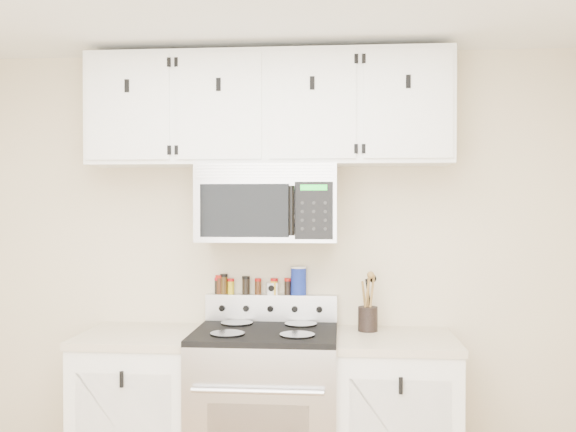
{
  "coord_description": "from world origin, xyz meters",
  "views": [
    {
      "loc": [
        0.4,
        -1.97,
        1.62
      ],
      "look_at": [
        0.12,
        1.45,
        1.56
      ],
      "focal_mm": 40.0,
      "sensor_mm": 36.0,
      "label": 1
    }
  ],
  "objects_px": {
    "microwave": "(268,203)",
    "salt_canister": "(299,280)",
    "range": "(266,416)",
    "utensil_crock": "(368,317)"
  },
  "relations": [
    {
      "from": "microwave",
      "to": "salt_canister",
      "type": "xyz_separation_m",
      "value": [
        0.16,
        0.16,
        -0.45
      ]
    },
    {
      "from": "range",
      "to": "utensil_crock",
      "type": "xyz_separation_m",
      "value": [
        0.55,
        0.16,
        0.51
      ]
    },
    {
      "from": "range",
      "to": "utensil_crock",
      "type": "distance_m",
      "value": 0.77
    },
    {
      "from": "salt_canister",
      "to": "utensil_crock",
      "type": "bearing_deg",
      "value": -17.45
    },
    {
      "from": "microwave",
      "to": "utensil_crock",
      "type": "distance_m",
      "value": 0.84
    },
    {
      "from": "range",
      "to": "microwave",
      "type": "xyz_separation_m",
      "value": [
        0.0,
        0.13,
        1.14
      ]
    },
    {
      "from": "microwave",
      "to": "salt_canister",
      "type": "relative_size",
      "value": 4.6
    },
    {
      "from": "utensil_crock",
      "to": "salt_canister",
      "type": "height_order",
      "value": "salt_canister"
    },
    {
      "from": "range",
      "to": "microwave",
      "type": "height_order",
      "value": "microwave"
    },
    {
      "from": "microwave",
      "to": "salt_canister",
      "type": "distance_m",
      "value": 0.5
    }
  ]
}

